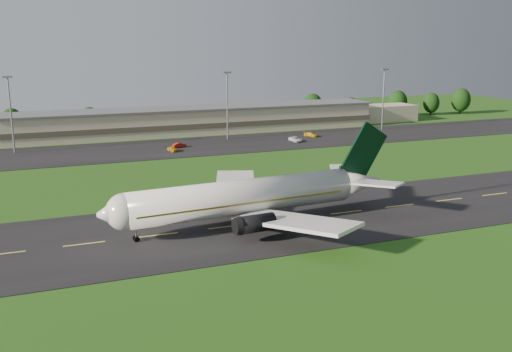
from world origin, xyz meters
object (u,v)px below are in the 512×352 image
object	(u,v)px
terminal	(216,120)
service_vehicle_a	(173,149)
service_vehicle_c	(295,139)
service_vehicle_d	(311,135)
light_mast_east	(384,92)
airliner	(248,197)
light_mast_centre	(227,97)
service_vehicle_b	(179,145)
light_mast_west	(10,105)

from	to	relation	value
terminal	service_vehicle_a	distance (m)	36.96
service_vehicle_c	service_vehicle_d	size ratio (longest dim) A/B	1.09
light_mast_east	airliner	bearing A→B (deg)	-134.42
light_mast_centre	light_mast_east	distance (m)	55.00
service_vehicle_a	service_vehicle_b	bearing A→B (deg)	42.44
service_vehicle_d	light_mast_east	bearing A→B (deg)	-25.07
terminal	service_vehicle_b	bearing A→B (deg)	-126.86
service_vehicle_b	service_vehicle_d	world-z (taller)	service_vehicle_d
light_mast_west	light_mast_east	size ratio (longest dim) A/B	1.00
airliner	light_mast_east	distance (m)	112.21
light_mast_west	service_vehicle_b	size ratio (longest dim) A/B	5.14
airliner	terminal	world-z (taller)	airliner
airliner	light_mast_east	world-z (taller)	light_mast_east
service_vehicle_a	light_mast_west	bearing A→B (deg)	145.14
service_vehicle_b	service_vehicle_d	bearing A→B (deg)	-98.46
light_mast_west	service_vehicle_d	bearing A→B (deg)	-3.50
light_mast_east	service_vehicle_d	bearing A→B (deg)	-169.89
terminal	service_vehicle_c	bearing A→B (deg)	-60.01
airliner	service_vehicle_d	bearing A→B (deg)	52.21
service_vehicle_a	service_vehicle_c	distance (m)	37.65
service_vehicle_a	service_vehicle_b	xyz separation A→B (m)	(3.15, 5.12, 0.00)
airliner	service_vehicle_c	bearing A→B (deg)	54.76
service_vehicle_a	light_mast_east	bearing A→B (deg)	-5.73
airliner	service_vehicle_d	world-z (taller)	airliner
airliner	service_vehicle_c	xyz separation A→B (m)	(40.68, 68.49, -3.87)
service_vehicle_b	service_vehicle_d	size ratio (longest dim) A/B	0.87
terminal	light_mast_centre	bearing A→B (deg)	-94.95
service_vehicle_d	airliner	bearing A→B (deg)	-158.44
light_mast_centre	light_mast_east	world-z (taller)	same
light_mast_east	terminal	bearing A→B (deg)	163.20
light_mast_centre	service_vehicle_d	xyz separation A→B (m)	(25.65, -5.24, -11.98)
service_vehicle_b	service_vehicle_a	bearing A→B (deg)	135.61
service_vehicle_b	service_vehicle_c	xyz separation A→B (m)	(34.44, -2.96, 0.04)
light_mast_east	service_vehicle_c	distance (m)	41.13
light_mast_centre	service_vehicle_c	size ratio (longest dim) A/B	4.11
light_mast_east	service_vehicle_b	xyz separation A→B (m)	(-72.09, -8.49, -11.99)
service_vehicle_a	service_vehicle_d	world-z (taller)	service_vehicle_d
airliner	service_vehicle_d	size ratio (longest dim) A/B	11.24
airliner	service_vehicle_c	size ratio (longest dim) A/B	10.35
airliner	service_vehicle_a	world-z (taller)	airliner
light_mast_west	service_vehicle_c	bearing A→B (deg)	-8.42
service_vehicle_a	terminal	bearing A→B (deg)	38.03
airliner	light_mast_west	bearing A→B (deg)	110.11
terminal	service_vehicle_b	xyz separation A→B (m)	(-18.49, -24.67, -3.24)
light_mast_west	light_mast_east	distance (m)	115.00
service_vehicle_a	service_vehicle_d	bearing A→B (deg)	-5.64
airliner	terminal	distance (m)	99.25
terminal	service_vehicle_d	distance (m)	32.51
light_mast_west	light_mast_east	bearing A→B (deg)	0.00
service_vehicle_a	service_vehicle_d	xyz separation A→B (m)	(45.88, 8.37, 0.01)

